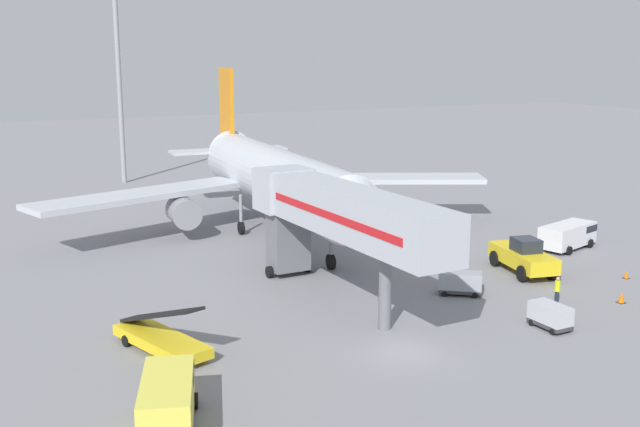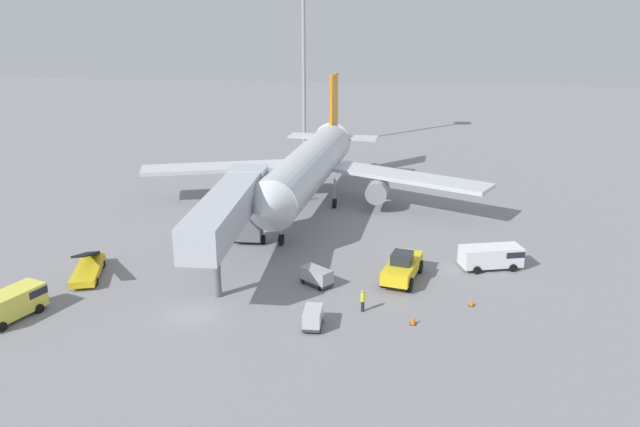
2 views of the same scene
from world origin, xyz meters
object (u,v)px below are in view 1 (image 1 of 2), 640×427
at_px(airplane_at_gate, 274,177).
at_px(baggage_cart_rear_right, 550,315).
at_px(apron_light_mast, 115,4).
at_px(safety_cone_bravo, 626,274).
at_px(pushback_tug, 523,257).
at_px(belt_loader_truck, 161,337).
at_px(safety_cone_alpha, 621,297).
at_px(ground_crew_worker_foreground, 557,290).
at_px(service_van_outer_left, 168,398).
at_px(baggage_cart_far_center, 460,282).
at_px(service_van_near_center, 569,234).
at_px(jet_bridge, 334,213).

height_order(airplane_at_gate, baggage_cart_rear_right, airplane_at_gate).
distance_m(baggage_cart_rear_right, apron_light_mast, 63.00).
distance_m(airplane_at_gate, apron_light_mast, 35.31).
distance_m(airplane_at_gate, safety_cone_bravo, 28.19).
xyz_separation_m(pushback_tug, belt_loader_truck, (-26.00, -2.95, -0.39)).
xyz_separation_m(safety_cone_alpha, apron_light_mast, (-17.31, 57.59, 19.87)).
xyz_separation_m(airplane_at_gate, ground_crew_worker_foreground, (7.86, -24.86, -3.81)).
height_order(baggage_cart_rear_right, apron_light_mast, apron_light_mast).
relative_size(service_van_outer_left, baggage_cart_far_center, 1.90).
relative_size(belt_loader_truck, safety_cone_alpha, 9.51).
bearing_deg(belt_loader_truck, safety_cone_alpha, -10.03).
bearing_deg(baggage_cart_rear_right, pushback_tug, 56.49).
xyz_separation_m(service_van_near_center, safety_cone_alpha, (-6.70, -11.36, -0.78)).
bearing_deg(service_van_outer_left, baggage_cart_far_center, 22.62).
distance_m(airplane_at_gate, safety_cone_alpha, 29.14).
bearing_deg(safety_cone_alpha, baggage_cart_far_center, 143.91).
bearing_deg(safety_cone_bravo, apron_light_mast, 111.85).
distance_m(airplane_at_gate, pushback_tug, 21.78).
relative_size(service_van_near_center, ground_crew_worker_foreground, 3.24).
distance_m(jet_bridge, pushback_tug, 15.06).
xyz_separation_m(baggage_cart_rear_right, safety_cone_alpha, (7.01, 1.45, -0.43)).
relative_size(pushback_tug, baggage_cart_rear_right, 2.73).
relative_size(airplane_at_gate, pushback_tug, 6.27).
height_order(airplane_at_gate, baggage_cart_far_center, airplane_at_gate).
bearing_deg(baggage_cart_far_center, jet_bridge, 162.03).
xyz_separation_m(pushback_tug, safety_cone_bravo, (5.31, -4.16, -0.86)).
height_order(pushback_tug, baggage_cart_rear_right, pushback_tug).
distance_m(baggage_cart_rear_right, safety_cone_alpha, 7.18).
height_order(belt_loader_truck, service_van_outer_left, belt_loader_truck).
distance_m(pushback_tug, service_van_outer_left, 29.83).
bearing_deg(apron_light_mast, baggage_cart_far_center, -79.60).
height_order(service_van_near_center, baggage_cart_rear_right, service_van_near_center).
distance_m(baggage_cart_rear_right, ground_crew_worker_foreground, 4.43).
distance_m(baggage_cart_far_center, ground_crew_worker_foreground, 5.82).
bearing_deg(safety_cone_bravo, jet_bridge, 166.91).
height_order(baggage_cart_far_center, apron_light_mast, apron_light_mast).
xyz_separation_m(service_van_near_center, baggage_cart_far_center, (-14.49, -5.68, -0.32)).
xyz_separation_m(service_van_near_center, ground_crew_worker_foreground, (-10.43, -9.85, -0.21)).
height_order(jet_bridge, baggage_cart_rear_right, jet_bridge).
distance_m(jet_bridge, baggage_cart_far_center, 9.23).
bearing_deg(baggage_cart_far_center, service_van_near_center, 21.40).
bearing_deg(baggage_cart_rear_right, safety_cone_alpha, 11.67).
xyz_separation_m(baggage_cart_rear_right, safety_cone_bravo, (11.37, 5.00, -0.48)).
distance_m(service_van_outer_left, ground_crew_worker_foreground, 25.45).
distance_m(baggage_cart_far_center, apron_light_mast, 56.23).
bearing_deg(pushback_tug, airplane_at_gate, 119.67).
bearing_deg(service_van_outer_left, safety_cone_bravo, 11.29).
relative_size(baggage_cart_rear_right, ground_crew_worker_foreground, 1.36).
xyz_separation_m(pushback_tug, service_van_outer_left, (-27.81, -10.77, 0.03)).
distance_m(jet_bridge, ground_crew_worker_foreground, 14.15).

